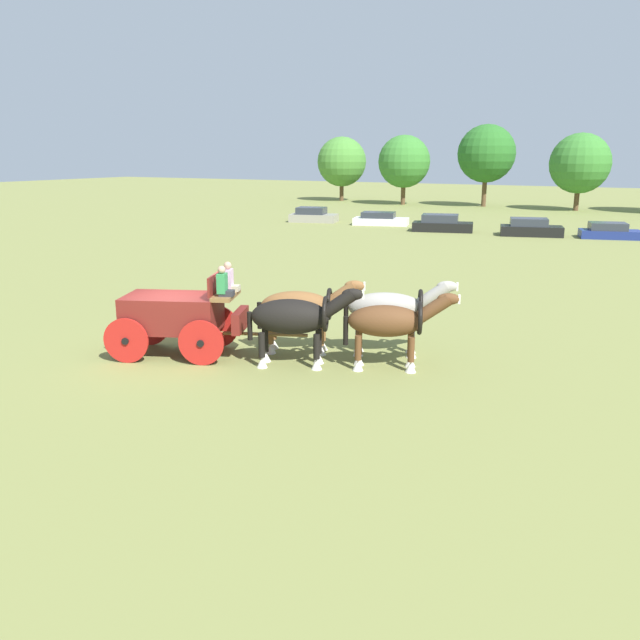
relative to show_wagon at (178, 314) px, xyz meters
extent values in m
plane|color=olive|center=(-0.15, -0.06, -1.23)|extent=(220.00, 220.00, 0.00)
cube|color=maroon|center=(-0.15, -0.06, 0.03)|extent=(3.10, 2.49, 1.03)
cube|color=brown|center=(1.33, 0.55, 0.59)|extent=(1.06, 1.53, 0.12)
cube|color=maroon|center=(1.70, 0.70, -0.13)|extent=(0.71, 1.26, 0.60)
cube|color=maroon|center=(1.05, 0.43, 0.93)|extent=(0.60, 1.34, 0.55)
cube|color=red|center=(-0.15, -0.06, -0.58)|extent=(2.81, 1.28, 0.16)
cylinder|color=red|center=(0.51, 1.18, -0.58)|extent=(1.22, 0.57, 1.29)
cylinder|color=black|center=(0.51, 1.18, -0.58)|extent=(0.25, 0.24, 0.20)
cylinder|color=red|center=(1.19, -0.48, -0.58)|extent=(1.22, 0.57, 1.29)
cylinder|color=black|center=(1.19, -0.48, -0.58)|extent=(0.25, 0.24, 0.20)
cylinder|color=red|center=(-1.49, 0.35, -0.58)|extent=(1.22, 0.57, 1.29)
cylinder|color=black|center=(-1.49, 0.35, -0.58)|extent=(0.25, 0.24, 0.20)
cylinder|color=red|center=(-0.81, -1.30, -0.58)|extent=(1.22, 0.57, 1.29)
cylinder|color=black|center=(-0.81, -1.30, -0.58)|extent=(0.25, 0.24, 0.20)
cylinder|color=brown|center=(2.30, 0.95, -0.53)|extent=(2.44, 1.08, 0.10)
cube|color=#BCB293|center=(1.31, 0.92, 0.73)|extent=(0.49, 0.45, 0.16)
cube|color=silver|center=(1.20, 0.87, 1.01)|extent=(0.36, 0.42, 0.55)
sphere|color=tan|center=(1.20, 0.87, 1.39)|extent=(0.22, 0.22, 0.22)
cube|color=#2D2D33|center=(1.57, 0.27, 0.73)|extent=(0.49, 0.45, 0.16)
cube|color=#338C4C|center=(1.46, 0.22, 1.01)|extent=(0.36, 0.42, 0.55)
sphere|color=tan|center=(1.46, 0.22, 1.39)|extent=(0.22, 0.22, 0.22)
ellipsoid|color=brown|center=(2.88, 1.89, 0.16)|extent=(2.32, 1.66, 0.91)
cylinder|color=brown|center=(3.48, 2.41, -0.58)|extent=(0.18, 0.18, 0.70)
cone|color=silver|center=(3.48, 2.41, -1.08)|extent=(0.30, 0.30, 0.30)
cylinder|color=brown|center=(3.67, 1.94, -0.58)|extent=(0.18, 0.18, 0.70)
cone|color=silver|center=(3.67, 1.94, -1.08)|extent=(0.30, 0.30, 0.30)
cylinder|color=brown|center=(2.10, 1.84, -0.58)|extent=(0.18, 0.18, 0.70)
cone|color=silver|center=(2.10, 1.84, -1.08)|extent=(0.30, 0.30, 0.30)
cylinder|color=brown|center=(2.29, 1.37, -0.58)|extent=(0.18, 0.18, 0.70)
cone|color=silver|center=(2.29, 1.37, -1.08)|extent=(0.30, 0.30, 0.30)
cylinder|color=brown|center=(4.11, 2.40, 0.55)|extent=(1.01, 0.69, 0.81)
ellipsoid|color=brown|center=(4.45, 2.54, 0.81)|extent=(0.65, 0.47, 0.32)
cube|color=silver|center=(4.71, 2.64, 0.81)|extent=(0.09, 0.12, 0.24)
torus|color=black|center=(3.77, 2.26, 0.26)|extent=(0.47, 0.92, 0.94)
cylinder|color=black|center=(1.85, 1.47, -0.14)|extent=(0.14, 0.14, 0.80)
ellipsoid|color=black|center=(3.38, 0.69, 0.18)|extent=(2.37, 1.72, 0.97)
cylinder|color=black|center=(3.98, 1.22, -0.58)|extent=(0.18, 0.18, 0.70)
cone|color=silver|center=(3.98, 1.22, -1.08)|extent=(0.30, 0.30, 0.30)
cylinder|color=black|center=(4.18, 0.73, -0.58)|extent=(0.18, 0.18, 0.70)
cone|color=silver|center=(4.18, 0.73, -1.08)|extent=(0.30, 0.30, 0.30)
cylinder|color=black|center=(2.58, 0.65, -0.58)|extent=(0.18, 0.18, 0.70)
cone|color=silver|center=(2.58, 0.65, -1.08)|extent=(0.30, 0.30, 0.30)
cylinder|color=black|center=(2.78, 0.15, -0.58)|extent=(0.18, 0.18, 0.70)
cone|color=silver|center=(2.78, 0.15, -1.08)|extent=(0.30, 0.30, 0.30)
cylinder|color=black|center=(4.62, 1.20, 0.58)|extent=(1.01, 0.69, 0.81)
ellipsoid|color=black|center=(4.96, 1.34, 0.84)|extent=(0.65, 0.47, 0.32)
cube|color=silver|center=(5.22, 1.45, 0.84)|extent=(0.09, 0.12, 0.24)
torus|color=black|center=(4.28, 1.06, 0.28)|extent=(0.49, 0.96, 0.99)
cylinder|color=black|center=(2.33, 0.26, -0.12)|extent=(0.14, 0.14, 0.80)
ellipsoid|color=#9E998E|center=(5.29, 2.88, 0.20)|extent=(2.36, 1.63, 0.86)
cylinder|color=#9E998E|center=(5.91, 3.39, -0.53)|extent=(0.18, 0.18, 0.75)
cone|color=silver|center=(5.91, 3.39, -1.07)|extent=(0.30, 0.30, 0.32)
cylinder|color=#9E998E|center=(6.09, 2.96, -0.53)|extent=(0.18, 0.18, 0.75)
cone|color=silver|center=(6.09, 2.96, -1.07)|extent=(0.30, 0.30, 0.32)
cylinder|color=#9E998E|center=(4.49, 2.81, -0.53)|extent=(0.18, 0.18, 0.75)
cone|color=silver|center=(4.49, 2.81, -1.07)|extent=(0.30, 0.30, 0.32)
cylinder|color=#9E998E|center=(4.67, 2.37, -0.53)|extent=(0.18, 0.18, 0.75)
cone|color=silver|center=(4.67, 2.37, -1.07)|extent=(0.30, 0.30, 0.32)
cylinder|color=#9E998E|center=(6.54, 3.40, 0.59)|extent=(1.01, 0.69, 0.81)
ellipsoid|color=#9E998E|center=(6.88, 3.54, 0.85)|extent=(0.65, 0.47, 0.32)
cube|color=silver|center=(7.14, 3.65, 0.85)|extent=(0.09, 0.12, 0.24)
torus|color=black|center=(6.20, 3.26, 0.30)|extent=(0.45, 0.87, 0.89)
cylinder|color=black|center=(4.23, 2.44, -0.10)|extent=(0.14, 0.14, 0.80)
ellipsoid|color=brown|center=(5.78, 1.68, 0.12)|extent=(2.22, 1.58, 0.87)
cylinder|color=brown|center=(6.35, 2.17, -0.59)|extent=(0.18, 0.18, 0.69)
cone|color=silver|center=(6.35, 2.17, -1.08)|extent=(0.30, 0.30, 0.29)
cylinder|color=brown|center=(6.53, 1.73, -0.59)|extent=(0.18, 0.18, 0.69)
cone|color=silver|center=(6.53, 1.73, -1.08)|extent=(0.30, 0.30, 0.29)
cylinder|color=brown|center=(5.03, 1.63, -0.59)|extent=(0.18, 0.18, 0.69)
cone|color=silver|center=(5.03, 1.63, -1.08)|extent=(0.30, 0.30, 0.29)
cylinder|color=brown|center=(5.21, 1.19, -0.59)|extent=(0.18, 0.18, 0.69)
cone|color=silver|center=(5.21, 1.19, -1.08)|extent=(0.30, 0.30, 0.29)
cylinder|color=brown|center=(6.97, 2.17, 0.51)|extent=(1.01, 0.69, 0.81)
ellipsoid|color=brown|center=(7.31, 2.31, 0.77)|extent=(0.65, 0.47, 0.32)
cube|color=silver|center=(7.57, 2.42, 0.77)|extent=(0.09, 0.12, 0.24)
torus|color=black|center=(6.63, 2.03, 0.22)|extent=(0.45, 0.88, 0.90)
cylinder|color=black|center=(4.79, 1.27, -0.18)|extent=(0.14, 0.14, 0.80)
cube|color=gray|center=(-14.96, 35.21, -0.89)|extent=(4.36, 2.93, 0.67)
cube|color=#2D333D|center=(-15.16, 35.16, -0.27)|extent=(2.78, 2.37, 0.58)
cube|color=white|center=(-8.90, 35.71, -0.94)|extent=(4.79, 2.99, 0.58)
cube|color=#2D333D|center=(-9.12, 35.65, -0.41)|extent=(3.03, 2.38, 0.48)
cube|color=black|center=(-3.00, 33.76, -0.88)|extent=(4.80, 3.02, 0.69)
cube|color=#2D333D|center=(-3.22, 33.70, -0.25)|extent=(3.04, 2.42, 0.59)
cube|color=black|center=(3.44, 34.12, -0.87)|extent=(4.62, 2.98, 0.71)
cube|color=#2D333D|center=(3.23, 34.07, -0.25)|extent=(2.93, 2.39, 0.54)
cube|color=navy|center=(8.55, 35.25, -0.94)|extent=(4.35, 2.90, 0.57)
cube|color=#2D333D|center=(8.36, 35.20, -0.40)|extent=(2.77, 2.35, 0.52)
cylinder|color=brown|center=(-24.38, 59.40, 0.09)|extent=(0.50, 0.50, 2.63)
sphere|color=#478433|center=(-24.38, 59.40, 3.50)|extent=(5.99, 5.99, 5.99)
cylinder|color=brown|center=(-15.36, 57.15, 0.16)|extent=(0.50, 0.50, 2.77)
sphere|color=#387A2D|center=(-15.36, 57.15, 3.60)|extent=(5.88, 5.88, 5.88)
cylinder|color=brown|center=(-6.48, 58.80, 0.53)|extent=(0.50, 0.50, 3.52)
sphere|color=#286623|center=(-6.48, 58.80, 4.47)|extent=(6.23, 6.23, 6.23)
cylinder|color=brown|center=(3.30, 57.95, 0.09)|extent=(0.50, 0.50, 2.64)
sphere|color=#387A2D|center=(3.30, 57.95, 3.52)|extent=(6.04, 6.04, 6.04)
camera|label=1|loc=(12.32, -14.13, 4.52)|focal=36.55mm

